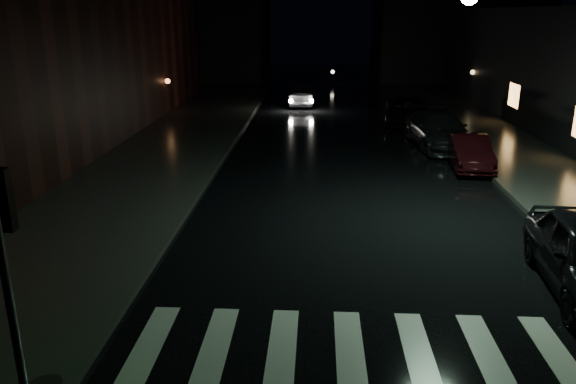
# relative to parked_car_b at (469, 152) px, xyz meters

# --- Properties ---
(ground) EXTENTS (120.00, 120.00, 0.00)m
(ground) POSITION_rel_parked_car_b_xyz_m (-7.60, -13.27, -0.64)
(ground) COLOR black
(ground) RESTS_ON ground
(sidewalk_left) EXTENTS (6.00, 44.00, 0.15)m
(sidewalk_left) POSITION_rel_parked_car_b_xyz_m (-12.60, 0.73, -0.56)
(sidewalk_left) COLOR #282826
(sidewalk_left) RESTS_ON ground
(sidewalk_right) EXTENTS (4.00, 44.00, 0.15)m
(sidewalk_right) POSITION_rel_parked_car_b_xyz_m (2.40, 0.73, -0.56)
(sidewalk_right) COLOR #282826
(sidewalk_right) RESTS_ON ground
(building_far_left) EXTENTS (14.00, 10.00, 8.00)m
(building_far_left) POSITION_rel_parked_car_b_xyz_m (-17.60, 31.73, 3.36)
(building_far_left) COLOR black
(building_far_left) RESTS_ON ground
(building_far_right) EXTENTS (14.00, 10.00, 7.00)m
(building_far_right) POSITION_rel_parked_car_b_xyz_m (6.40, 31.73, 2.86)
(building_far_right) COLOR black
(building_far_right) RESTS_ON ground
(crosswalk) EXTENTS (9.00, 3.00, 0.01)m
(crosswalk) POSITION_rel_parked_car_b_xyz_m (-4.60, -12.77, -0.63)
(crosswalk) COLOR beige
(crosswalk) RESTS_ON ground
(signal_pole_corner) EXTENTS (0.68, 0.61, 4.20)m
(signal_pole_corner) POSITION_rel_parked_car_b_xyz_m (-9.74, -14.73, 0.90)
(signal_pole_corner) COLOR slate
(signal_pole_corner) RESTS_ON ground
(parked_car_b) EXTENTS (1.64, 3.96, 1.27)m
(parked_car_b) POSITION_rel_parked_car_b_xyz_m (0.00, 0.00, 0.00)
(parked_car_b) COLOR black
(parked_car_b) RESTS_ON ground
(parked_car_c) EXTENTS (2.69, 5.56, 1.56)m
(parked_car_c) POSITION_rel_parked_car_b_xyz_m (-0.47, 3.55, 0.14)
(parked_car_c) COLOR black
(parked_car_c) RESTS_ON ground
(parked_car_d) EXTENTS (2.99, 5.39, 1.43)m
(parked_car_d) POSITION_rel_parked_car_b_xyz_m (-1.02, 8.85, 0.08)
(parked_car_d) COLOR black
(parked_car_d) RESTS_ON ground
(oncoming_car) EXTENTS (1.75, 4.20, 1.35)m
(oncoming_car) POSITION_rel_parked_car_b_xyz_m (-7.00, 14.96, 0.04)
(oncoming_car) COLOR black
(oncoming_car) RESTS_ON ground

